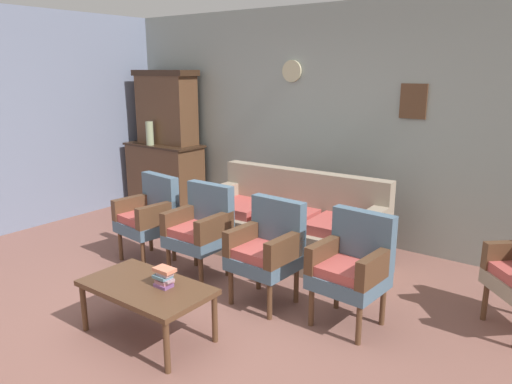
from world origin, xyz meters
The scene contains 12 objects.
ground_plane centered at (0.00, 0.00, 0.00)m, with size 7.68×7.68×0.00m, color #84564C.
wall_back_with_decor centered at (0.00, 2.63, 1.35)m, with size 6.40×0.09×2.70m.
side_cabinet centered at (-2.54, 2.25, 0.47)m, with size 1.16×0.55×0.93m.
cabinet_upper_hutch centered at (-2.54, 2.33, 1.45)m, with size 0.99×0.38×1.03m.
vase_on_cabinet centered at (-2.62, 2.06, 1.10)m, with size 0.11×0.11×0.33m, color #9EAC82.
floral_couch centered at (-0.02, 1.70, 0.33)m, with size 2.03×0.88×0.90m.
armchair_near_couch_end centered at (-1.16, 0.73, 0.50)m, with size 0.57×0.55×0.90m.
armchair_by_doorway centered at (-0.44, 0.75, 0.50)m, with size 0.52×0.49×0.90m.
armchair_row_middle centered at (0.39, 0.68, 0.50)m, with size 0.54×0.51×0.90m.
armchair_near_cabinet centered at (1.14, 0.77, 0.50)m, with size 0.55×0.53×0.90m.
coffee_table centered at (0.00, -0.32, 0.38)m, with size 1.00×0.56×0.42m.
book_stack_on_table centered at (0.13, -0.26, 0.50)m, with size 0.16×0.11×0.14m.
Camera 1 is at (2.64, -2.50, 1.99)m, focal length 34.06 mm.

